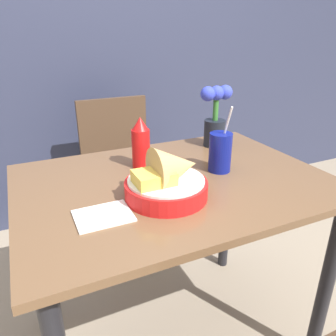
{
  "coord_description": "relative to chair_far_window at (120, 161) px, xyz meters",
  "views": [
    {
      "loc": [
        -0.44,
        -0.9,
        1.2
      ],
      "look_at": [
        -0.04,
        -0.03,
        0.8
      ],
      "focal_mm": 35.0,
      "sensor_mm": 36.0,
      "label": 1
    }
  ],
  "objects": [
    {
      "name": "drink_cup",
      "position": [
        0.13,
        -0.81,
        0.3
      ],
      "size": [
        0.08,
        0.08,
        0.24
      ],
      "color": "navy",
      "rests_on": "dining_table"
    },
    {
      "name": "chair_far_window",
      "position": [
        0.0,
        0.0,
        0.0
      ],
      "size": [
        0.4,
        0.4,
        0.85
      ],
      "color": "#473323",
      "rests_on": "ground_plane"
    },
    {
      "name": "flower_vase",
      "position": [
        0.26,
        -0.57,
        0.36
      ],
      "size": [
        0.14,
        0.09,
        0.26
      ],
      "color": "black",
      "rests_on": "dining_table"
    },
    {
      "name": "ground_plane",
      "position": [
        -0.04,
        -0.81,
        -0.5
      ],
      "size": [
        12.0,
        12.0,
        0.0
      ],
      "primitive_type": "plane",
      "color": "gray"
    },
    {
      "name": "napkin",
      "position": [
        -0.32,
        -0.95,
        0.24
      ],
      "size": [
        0.15,
        0.12,
        0.01
      ],
      "color": "white",
      "rests_on": "dining_table"
    },
    {
      "name": "dining_table",
      "position": [
        -0.04,
        -0.81,
        0.12
      ],
      "size": [
        1.03,
        0.74,
        0.74
      ],
      "color": "brown",
      "rests_on": "ground_plane"
    },
    {
      "name": "wall_window",
      "position": [
        -0.04,
        0.4,
        0.8
      ],
      "size": [
        7.0,
        0.06,
        2.6
      ],
      "color": "#2D334C",
      "rests_on": "ground_plane"
    },
    {
      "name": "food_basket",
      "position": [
        -0.11,
        -0.92,
        0.29
      ],
      "size": [
        0.25,
        0.25,
        0.16
      ],
      "color": "red",
      "rests_on": "dining_table"
    },
    {
      "name": "ketchup_bottle",
      "position": [
        -0.11,
        -0.66,
        0.32
      ],
      "size": [
        0.07,
        0.07,
        0.19
      ],
      "color": "red",
      "rests_on": "dining_table"
    }
  ]
}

